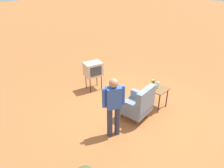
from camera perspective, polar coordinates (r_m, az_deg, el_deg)
name	(u,v)px	position (r m, az deg, el deg)	size (l,w,h in m)	color
ground_plane	(137,113)	(6.33, 6.90, -8.05)	(60.00, 60.00, 0.00)	#AD6033
armchair	(138,104)	(5.85, 7.28, -5.50)	(0.84, 0.84, 1.06)	brown
side_table	(158,91)	(6.41, 12.49, -1.95)	(0.56, 0.56, 0.67)	black
tv_on_stand	(93,69)	(7.20, -5.26, 4.08)	(0.69, 0.58, 1.03)	black
person_standing	(114,105)	(5.00, 0.44, -5.71)	(0.51, 0.37, 1.64)	#2D3347
bottle_short_clear	(158,85)	(6.34, 12.68, -0.24)	(0.06, 0.06, 0.20)	silver
bottle_wine_green	(153,86)	(6.14, 11.30, -0.45)	(0.07, 0.07, 0.32)	#1E5623
flower_vase	(153,83)	(6.32, 11.27, 0.34)	(0.15, 0.10, 0.27)	silver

